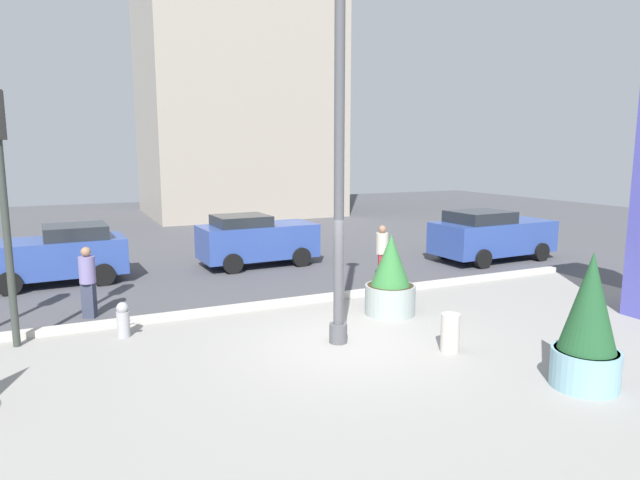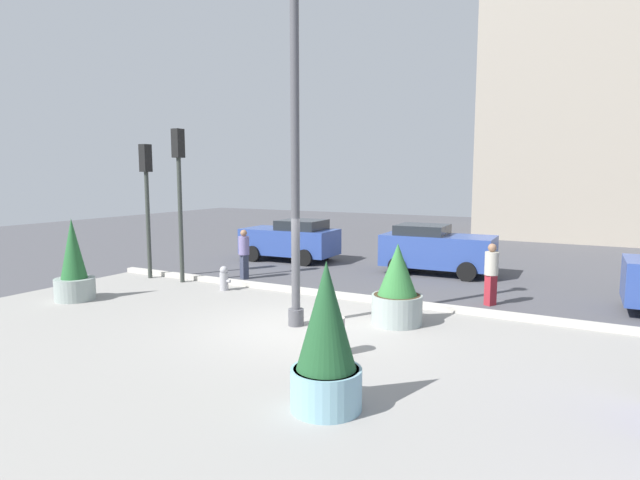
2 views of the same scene
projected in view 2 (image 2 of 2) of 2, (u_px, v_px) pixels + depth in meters
ground_plane at (370, 294)px, 15.55m from camera, size 60.00×60.00×0.00m
plaza_pavement at (247, 354)px, 10.34m from camera, size 18.00×10.00×0.02m
curb_strip at (357, 297)px, 14.78m from camera, size 18.00×0.24×0.16m
lamp_post at (295, 161)px, 11.83m from camera, size 0.44×0.44×7.75m
potted_plant_near_left at (326, 343)px, 7.79m from camera, size 1.07×1.07×2.25m
potted_plant_near_right at (74, 268)px, 14.70m from camera, size 1.08×1.08×2.29m
potted_plant_by_pillar at (397, 289)px, 12.32m from camera, size 1.18×1.18×1.91m
fire_hydrant at (224, 278)px, 15.98m from camera, size 0.36×0.26×0.75m
concrete_bollard at (336, 336)px, 10.26m from camera, size 0.36×0.36×0.75m
traffic_light_far_side at (147, 189)px, 17.56m from camera, size 0.28×0.42×4.47m
traffic_light_corner at (179, 180)px, 16.83m from camera, size 0.28×0.42×4.91m
car_passing_lane at (436, 249)px, 18.67m from camera, size 3.90×2.12×1.72m
car_far_lane at (291, 240)px, 21.54m from camera, size 3.88×2.20×1.68m
pedestrian_on_sidewalk at (491, 271)px, 14.12m from camera, size 0.48×0.48×1.67m
pedestrian_crossing at (244, 252)px, 17.73m from camera, size 0.49×0.49×1.66m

